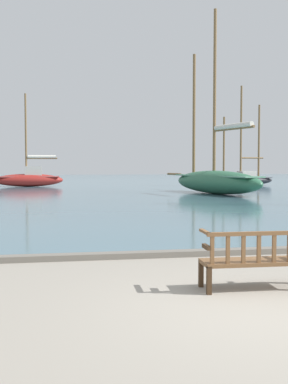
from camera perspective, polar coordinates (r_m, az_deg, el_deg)
The scene contains 7 objects.
ground_plane at distance 6.66m, azimuth 13.96°, elevation -13.52°, with size 160.00×160.00×0.00m, color gray.
harbor_water at distance 49.93m, azimuth -6.89°, elevation 1.08°, with size 100.00×80.00×0.08m, color slate.
quay_edge_kerb at distance 10.19m, azimuth 5.12°, elevation -7.23°, with size 40.00×0.30×0.12m, color slate.
park_bench at distance 7.62m, azimuth 12.92°, elevation -7.75°, with size 1.61×0.56×0.92m.
sailboat_outer_starboard at distance 42.90m, azimuth 11.58°, elevation 1.64°, with size 6.47×3.01×8.65m.
sailboat_mid_starboard at distance 41.53m, azimuth -13.49°, elevation 1.60°, with size 5.81×1.77×7.75m.
sailboat_centre_channel at distance 30.70m, azimuth 8.51°, elevation 1.53°, with size 4.34×10.38×11.54m.
Camera 1 is at (-2.60, -5.83, 1.91)m, focal length 45.00 mm.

